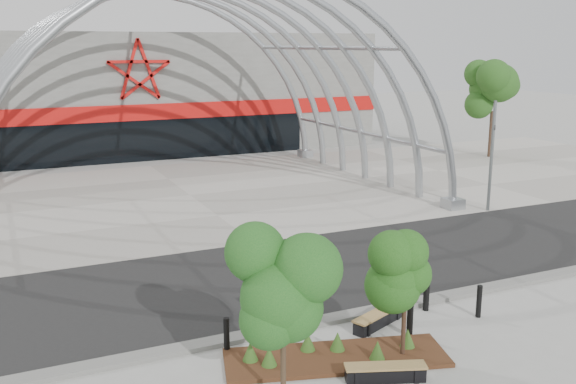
# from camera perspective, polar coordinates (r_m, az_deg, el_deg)

# --- Properties ---
(ground) EXTENTS (140.00, 140.00, 0.00)m
(ground) POSITION_cam_1_polar(r_m,az_deg,el_deg) (18.07, 5.41, -10.68)
(ground) COLOR #9A9A95
(ground) RESTS_ON ground
(road) EXTENTS (140.00, 7.00, 0.02)m
(road) POSITION_cam_1_polar(r_m,az_deg,el_deg) (20.94, 0.58, -7.20)
(road) COLOR black
(road) RESTS_ON ground
(forecourt) EXTENTS (60.00, 17.00, 0.04)m
(forecourt) POSITION_cam_1_polar(r_m,az_deg,el_deg) (31.76, -8.71, -0.30)
(forecourt) COLOR #9D988E
(forecourt) RESTS_ON ground
(kerb) EXTENTS (60.00, 0.50, 0.12)m
(kerb) POSITION_cam_1_polar(r_m,az_deg,el_deg) (17.85, 5.82, -10.79)
(kerb) COLOR #62625E
(kerb) RESTS_ON ground
(arena_building) EXTENTS (34.00, 15.24, 8.00)m
(arena_building) POSITION_cam_1_polar(r_m,az_deg,el_deg) (48.56, -14.87, 8.72)
(arena_building) COLOR slate
(arena_building) RESTS_ON ground
(vault_canopy) EXTENTS (20.80, 15.80, 20.36)m
(vault_canopy) POSITION_cam_1_polar(r_m,az_deg,el_deg) (31.76, -8.71, -0.31)
(vault_canopy) COLOR #9CA1A6
(vault_canopy) RESTS_ON ground
(planting_bed) EXTENTS (5.47, 2.97, 0.55)m
(planting_bed) POSITION_cam_1_polar(r_m,az_deg,el_deg) (15.57, 4.02, -14.19)
(planting_bed) COLOR #351A0F
(planting_bed) RESTS_ON ground
(signal_pole) EXTENTS (0.26, 0.69, 4.89)m
(signal_pole) POSITION_cam_1_polar(r_m,az_deg,el_deg) (29.38, 17.65, 3.20)
(signal_pole) COLOR slate
(signal_pole) RESTS_ON ground
(street_tree_0) EXTENTS (1.56, 1.56, 3.55)m
(street_tree_0) POSITION_cam_1_polar(r_m,az_deg,el_deg) (12.71, -0.44, -8.65)
(street_tree_0) COLOR #34281A
(street_tree_0) RESTS_ON ground
(street_tree_1) EXTENTS (1.34, 1.34, 3.17)m
(street_tree_1) POSITION_cam_1_polar(r_m,az_deg,el_deg) (15.02, 10.47, -6.51)
(street_tree_1) COLOR black
(street_tree_1) RESTS_ON ground
(bench_0) EXTENTS (1.82, 1.00, 0.38)m
(bench_0) POSITION_cam_1_polar(r_m,az_deg,el_deg) (14.80, 8.65, -15.62)
(bench_0) COLOR black
(bench_0) RESTS_ON ground
(bench_1) EXTENTS (1.86, 1.09, 0.39)m
(bench_1) POSITION_cam_1_polar(r_m,az_deg,el_deg) (17.36, 8.06, -11.10)
(bench_1) COLOR black
(bench_1) RESTS_ON ground
(bollard_0) EXTENTS (0.14, 0.14, 0.89)m
(bollard_0) POSITION_cam_1_polar(r_m,az_deg,el_deg) (15.77, -5.48, -12.58)
(bollard_0) COLOR black
(bollard_0) RESTS_ON ground
(bollard_1) EXTENTS (0.18, 0.18, 1.11)m
(bollard_1) POSITION_cam_1_polar(r_m,az_deg,el_deg) (17.02, -1.35, -10.13)
(bollard_1) COLOR black
(bollard_1) RESTS_ON ground
(bollard_2) EXTENTS (0.16, 0.16, 1.00)m
(bollard_2) POSITION_cam_1_polar(r_m,az_deg,el_deg) (16.74, 10.80, -10.98)
(bollard_2) COLOR black
(bollard_2) RESTS_ON ground
(bollard_3) EXTENTS (0.17, 0.17, 1.06)m
(bollard_3) POSITION_cam_1_polar(r_m,az_deg,el_deg) (18.39, 12.21, -8.71)
(bollard_3) COLOR black
(bollard_3) RESTS_ON ground
(bollard_4) EXTENTS (0.14, 0.14, 0.90)m
(bollard_4) POSITION_cam_1_polar(r_m,az_deg,el_deg) (18.34, 16.62, -9.29)
(bollard_4) COLOR black
(bollard_4) RESTS_ON ground
(bg_tree_1) EXTENTS (2.70, 2.70, 5.91)m
(bg_tree_1) POSITION_cam_1_polar(r_m,az_deg,el_deg) (43.76, 17.79, 8.45)
(bg_tree_1) COLOR #312018
(bg_tree_1) RESTS_ON ground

